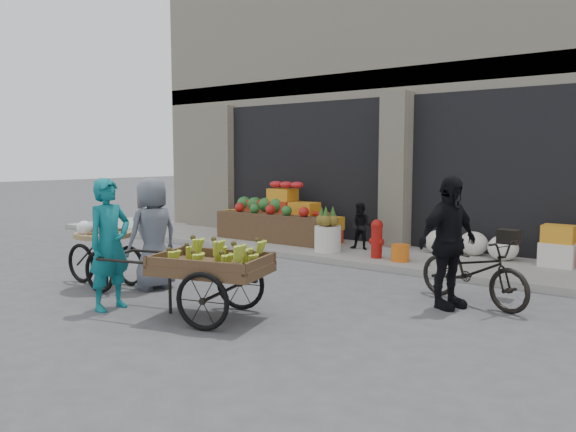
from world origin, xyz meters
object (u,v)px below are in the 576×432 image
Objects in this scene: vendor_grey at (153,234)px; cyclist at (448,242)px; bicycle at (473,271)px; seated_person at (361,226)px; pineapple_bin at (328,239)px; banana_cart at (208,262)px; tricycle_cart at (103,250)px; fire_hydrant at (377,237)px; orange_bucket at (400,253)px; vendor_woman at (109,244)px.

vendor_grey is 4.22m from cyclist.
seated_person is at bearing 71.48° from bicycle.
banana_cart is at bearing -75.80° from pineapple_bin.
vendor_grey is (-1.04, -4.37, 0.24)m from seated_person.
tricycle_cart is at bearing -107.67° from pineapple_bin.
banana_cart reaches higher than fire_hydrant.
seated_person reaches higher than orange_bucket.
fire_hydrant is at bearing -2.60° from pineapple_bin.
fire_hydrant is 0.29× the size of banana_cart.
orange_bucket is 0.19× the size of vendor_grey.
banana_cart is at bearing -91.90° from seated_person.
tricycle_cart is at bearing 135.80° from bicycle.
banana_cart is at bearing -72.21° from vendor_woman.
banana_cart reaches higher than orange_bucket.
vendor_grey is at bearing -121.43° from orange_bucket.
vendor_woman reaches higher than seated_person.
vendor_woman is 4.79m from bicycle.
seated_person is 0.55× the size of vendor_woman.
banana_cart is (1.11, -4.38, 0.33)m from pineapple_bin.
seated_person is 0.54× the size of bicycle.
fire_hydrant is 0.41× the size of bicycle.
vendor_woman is at bearing -34.46° from tricycle_cart.
orange_bucket is at bearing -40.26° from seated_person.
orange_bucket is at bearing -5.71° from fire_hydrant.
fire_hydrant is 0.76× the size of seated_person.
vendor_woman is (-1.29, -4.79, 0.34)m from fire_hydrant.
bicycle reaches higher than fire_hydrant.
vendor_woman is 1.02× the size of vendor_grey.
pineapple_bin is 0.31× the size of vendor_woman.
seated_person is (-1.20, 0.70, 0.31)m from orange_bucket.
pineapple_bin is 3.88m from bicycle.
fire_hydrant is 0.41× the size of cyclist.
cyclist is at bearing 118.79° from vendor_grey.
cyclist is at bearing -53.99° from seated_person.
fire_hydrant is 3.04m from cyclist.
vendor_woman is at bearing 149.38° from bicycle.
tricycle_cart is at bearing 56.96° from vendor_woman.
seated_person reaches higher than fire_hydrant.
vendor_woman is (-1.30, -0.47, 0.15)m from banana_cart.
orange_bucket is at bearing 50.81° from tricycle_cart.
vendor_grey is 4.58m from bicycle.
fire_hydrant is 0.96m from seated_person.
cyclist is (1.66, -2.06, 0.59)m from orange_bucket.
cyclist is (3.26, -2.16, 0.49)m from pineapple_bin.
vendor_grey reaches higher than orange_bucket.
orange_bucket is at bearing 67.81° from banana_cart.
vendor_grey is at bearing -113.42° from seated_person.
bicycle is (2.36, -1.71, -0.05)m from fire_hydrant.
vendor_woman is at bearing -106.17° from seated_person.
fire_hydrant is 4.33m from banana_cart.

